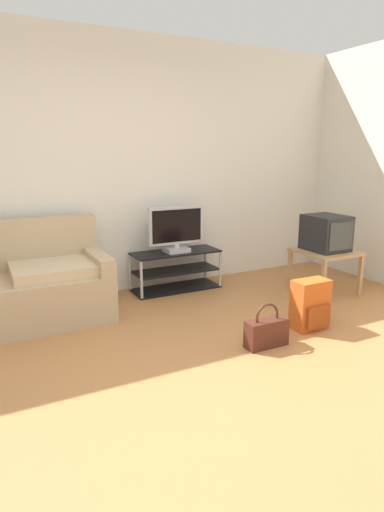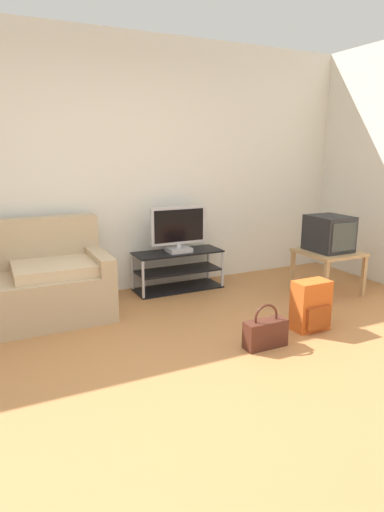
# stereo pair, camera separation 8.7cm
# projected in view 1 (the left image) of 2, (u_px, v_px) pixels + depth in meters

# --- Properties ---
(ground_plane) EXTENTS (9.00, 9.80, 0.02)m
(ground_plane) POSITION_uv_depth(u_px,v_px,m) (212.00, 403.00, 2.69)
(ground_plane) COLOR #B27542
(wall_back) EXTENTS (9.00, 0.10, 2.70)m
(wall_back) POSITION_uv_depth(u_px,v_px,m) (96.00, 168.00, 4.49)
(wall_back) COLOR silver
(wall_back) RESTS_ON ground_plane
(tv_stand) EXTENTS (0.98, 0.38, 0.43)m
(tv_stand) POSITION_uv_depth(u_px,v_px,m) (176.00, 270.00, 4.84)
(tv_stand) COLOR black
(tv_stand) RESTS_ON ground_plane
(flat_tv) EXTENTS (0.64, 0.22, 0.50)m
(flat_tv) POSITION_uv_depth(u_px,v_px,m) (176.00, 230.00, 4.71)
(flat_tv) COLOR #B2B2B7
(flat_tv) RESTS_ON tv_stand
(side_table) EXTENTS (0.58, 0.58, 0.47)m
(side_table) POSITION_uv_depth(u_px,v_px,m) (325.00, 256.00, 4.69)
(side_table) COLOR tan
(side_table) RESTS_ON ground_plane
(crt_tv) EXTENTS (0.38, 0.44, 0.38)m
(crt_tv) POSITION_uv_depth(u_px,v_px,m) (326.00, 233.00, 4.64)
(crt_tv) COLOR #232326
(crt_tv) RESTS_ON side_table
(backpack) EXTENTS (0.32, 0.25, 0.44)m
(backpack) POSITION_uv_depth(u_px,v_px,m) (310.00, 305.00, 3.76)
(backpack) COLOR #CC561E
(backpack) RESTS_ON ground_plane
(handbag) EXTENTS (0.35, 0.13, 0.36)m
(handbag) POSITION_uv_depth(u_px,v_px,m) (267.00, 332.00, 3.43)
(handbag) COLOR #4C2319
(handbag) RESTS_ON ground_plane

